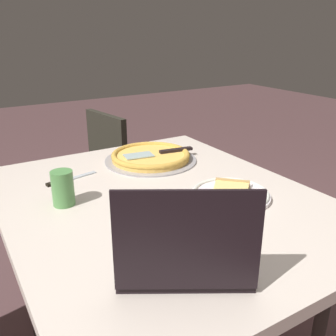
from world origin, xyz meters
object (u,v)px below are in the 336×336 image
Objects in this scene: laptop at (185,254)px; pizza_tray at (151,156)px; chair_near at (92,176)px; table_knife at (67,180)px; drink_cup at (63,188)px; pizza_plate at (231,194)px; dining_table at (162,215)px.

laptop reaches higher than pizza_tray.
laptop is 0.44× the size of chair_near.
laptop is at bearing -23.08° from pizza_tray.
table_knife is 0.21m from drink_cup.
chair_near is at bearing -177.07° from pizza_tray.
drink_cup reaches higher than pizza_plate.
dining_table is at bearing -120.12° from pizza_plate.
laptop is at bearing -53.73° from pizza_plate.
drink_cup reaches higher than dining_table.
chair_near is (-0.66, -0.03, -0.31)m from pizza_tray.
drink_cup reaches higher than chair_near.
pizza_tray is (-0.72, 0.31, -0.03)m from laptop.
pizza_tray reaches higher than dining_table.
table_knife is at bearing 160.96° from drink_cup.
pizza_plate is 1.16m from chair_near.
dining_table is at bearing 157.01° from laptop.
table_knife is (-0.68, -0.06, -0.05)m from laptop.
dining_table is 5.96× the size of table_knife.
laptop is 1.42× the size of pizza_plate.
pizza_plate is at bearing 4.33° from chair_near.
chair_near reaches higher than pizza_tray.
dining_table is 1.03m from chair_near.
table_knife is at bearing -174.62° from laptop.
chair_near is (-1.12, -0.08, -0.30)m from pizza_plate.
laptop reaches higher than drink_cup.
table_knife is at bearing -84.71° from pizza_tray.
laptop is 0.96× the size of pizza_tray.
table_knife is (-0.31, -0.22, 0.07)m from dining_table.
drink_cup is at bearing -62.87° from pizza_tray.
pizza_plate is 0.46m from pizza_tray.
pizza_plate is 0.54m from drink_cup.
chair_near is at bearing 173.62° from dining_table.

